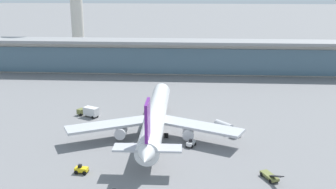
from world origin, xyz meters
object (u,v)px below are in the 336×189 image
object	(u,v)px
airliner_on_stand	(155,118)
service_truck_by_tail_yellow	(81,169)
service_truck_under_wing_olive	(89,111)
service_truck_on_taxiway_white	(191,143)
service_truck_at_far_stand_white	(226,127)
service_truck_mid_apron_olive	(270,176)

from	to	relation	value
airliner_on_stand	service_truck_by_tail_yellow	bearing A→B (deg)	-121.11
service_truck_under_wing_olive	service_truck_by_tail_yellow	bearing A→B (deg)	-78.38
airliner_on_stand	service_truck_on_taxiway_white	bearing A→B (deg)	-36.35
service_truck_on_taxiway_white	service_truck_by_tail_yellow	bearing A→B (deg)	-145.56
service_truck_under_wing_olive	service_truck_on_taxiway_white	bearing A→B (deg)	-34.20
service_truck_under_wing_olive	service_truck_on_taxiway_white	distance (m)	38.27
service_truck_on_taxiway_white	airliner_on_stand	bearing A→B (deg)	143.65
service_truck_on_taxiway_white	service_truck_under_wing_olive	bearing A→B (deg)	145.80
service_truck_at_far_stand_white	service_truck_by_tail_yellow	bearing A→B (deg)	-141.70
airliner_on_stand	service_truck_under_wing_olive	distance (m)	26.47
service_truck_mid_apron_olive	service_truck_on_taxiway_white	xyz separation A→B (m)	(-16.97, 16.72, 0.07)
service_truck_by_tail_yellow	airliner_on_stand	bearing A→B (deg)	58.89
service_truck_mid_apron_olive	service_truck_at_far_stand_white	xyz separation A→B (m)	(-7.28, 26.85, 0.90)
service_truck_mid_apron_olive	airliner_on_stand	bearing A→B (deg)	138.18
service_truck_by_tail_yellow	service_truck_at_far_stand_white	bearing A→B (deg)	38.30
service_truck_mid_apron_olive	service_truck_by_tail_yellow	world-z (taller)	service_truck_mid_apron_olive
airliner_on_stand	service_truck_by_tail_yellow	world-z (taller)	airliner_on_stand
service_truck_on_taxiway_white	service_truck_at_far_stand_white	xyz separation A→B (m)	(9.69, 10.13, 0.83)
service_truck_mid_apron_olive	service_truck_at_far_stand_white	world-z (taller)	service_truck_at_far_stand_white
airliner_on_stand	service_truck_mid_apron_olive	distance (m)	36.02
service_truck_on_taxiway_white	service_truck_at_far_stand_white	world-z (taller)	service_truck_at_far_stand_white
airliner_on_stand	service_truck_mid_apron_olive	bearing A→B (deg)	-41.82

